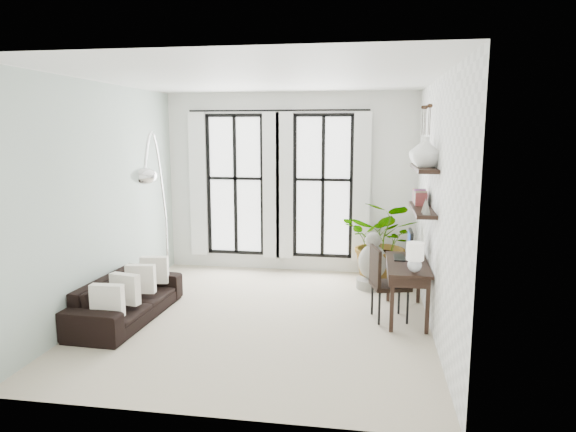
% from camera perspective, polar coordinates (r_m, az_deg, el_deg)
% --- Properties ---
extents(floor, '(5.00, 5.00, 0.00)m').
position_cam_1_polar(floor, '(7.19, -2.91, -11.20)').
color(floor, beige).
rests_on(floor, ground).
extents(ceiling, '(5.00, 5.00, 0.00)m').
position_cam_1_polar(ceiling, '(6.75, -3.14, 15.10)').
color(ceiling, white).
rests_on(ceiling, wall_back).
extents(wall_left, '(0.00, 5.00, 5.00)m').
position_cam_1_polar(wall_left, '(7.58, -19.91, 1.81)').
color(wall_left, '#A5B8AD').
rests_on(wall_left, floor).
extents(wall_right, '(0.00, 5.00, 5.00)m').
position_cam_1_polar(wall_right, '(6.70, 16.17, 1.05)').
color(wall_right, white).
rests_on(wall_right, floor).
extents(wall_back, '(4.50, 0.00, 4.50)m').
position_cam_1_polar(wall_back, '(9.23, 0.21, 3.67)').
color(wall_back, white).
rests_on(wall_back, floor).
extents(windows, '(3.26, 0.13, 2.65)m').
position_cam_1_polar(windows, '(9.20, -1.09, 3.40)').
color(windows, white).
rests_on(windows, wall_back).
extents(wall_shelves, '(0.25, 1.30, 0.60)m').
position_cam_1_polar(wall_shelves, '(7.04, 14.71, 2.57)').
color(wall_shelves, black).
rests_on(wall_shelves, wall_right).
extents(sofa, '(0.86, 2.00, 0.58)m').
position_cam_1_polar(sofa, '(7.38, -17.45, -8.72)').
color(sofa, black).
rests_on(sofa, floor).
extents(throw_pillows, '(0.40, 1.52, 0.40)m').
position_cam_1_polar(throw_pillows, '(7.27, -16.82, -7.21)').
color(throw_pillows, white).
rests_on(throw_pillows, sofa).
extents(plant, '(1.60, 1.51, 1.41)m').
position_cam_1_polar(plant, '(8.67, 10.61, -2.87)').
color(plant, '#2D7228').
rests_on(plant, floor).
extents(desk, '(0.55, 1.29, 1.16)m').
position_cam_1_polar(desk, '(7.13, 13.12, -5.56)').
color(desk, black).
rests_on(desk, floor).
extents(desk_chair, '(0.58, 0.58, 1.01)m').
position_cam_1_polar(desk_chair, '(7.05, 10.57, -6.86)').
color(desk_chair, black).
rests_on(desk_chair, floor).
extents(arc_lamp, '(0.76, 1.98, 2.53)m').
position_cam_1_polar(arc_lamp, '(7.77, -14.60, 4.95)').
color(arc_lamp, silver).
rests_on(arc_lamp, floor).
extents(buddha, '(0.51, 0.51, 0.92)m').
position_cam_1_polar(buddha, '(8.45, 9.37, -5.37)').
color(buddha, gray).
rests_on(buddha, floor).
extents(vase_a, '(0.37, 0.37, 0.38)m').
position_cam_1_polar(vase_a, '(6.72, 15.14, 6.84)').
color(vase_a, white).
rests_on(vase_a, shelf_upper).
extents(vase_b, '(0.37, 0.37, 0.38)m').
position_cam_1_polar(vase_b, '(7.11, 14.81, 6.98)').
color(vase_b, white).
rests_on(vase_b, shelf_upper).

